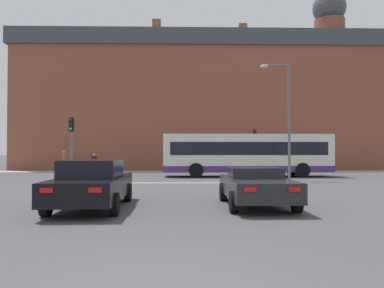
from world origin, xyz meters
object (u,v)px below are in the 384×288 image
(pedestrian_walking_east, at_px, (199,160))
(pedestrian_walking_west, at_px, (94,161))
(traffic_light_near_left, at_px, (71,138))
(traffic_light_far_right, at_px, (255,143))
(street_lamp_junction, at_px, (284,109))
(car_saloon_left, at_px, (92,183))
(pedestrian_waiting, at_px, (64,159))
(bus_crossing_lead, at_px, (246,154))
(car_roadster_right, at_px, (256,186))

(pedestrian_walking_east, distance_m, pedestrian_walking_west, 9.30)
(traffic_light_near_left, height_order, pedestrian_walking_west, traffic_light_near_left)
(traffic_light_near_left, bearing_deg, pedestrian_walking_east, 57.20)
(traffic_light_far_right, xyz_separation_m, street_lamp_junction, (0.01, -9.71, 1.89))
(traffic_light_far_right, relative_size, street_lamp_junction, 0.51)
(traffic_light_far_right, height_order, pedestrian_walking_east, traffic_light_far_right)
(traffic_light_near_left, bearing_deg, pedestrian_walking_west, 96.91)
(car_saloon_left, xyz_separation_m, traffic_light_near_left, (-3.63, 9.89, 1.76))
(pedestrian_waiting, bearing_deg, street_lamp_junction, 46.21)
(traffic_light_near_left, xyz_separation_m, pedestrian_waiting, (-4.19, 11.80, -1.43))
(bus_crossing_lead, bearing_deg, pedestrian_waiting, 65.58)
(street_lamp_junction, relative_size, pedestrian_walking_east, 4.13)
(traffic_light_near_left, height_order, pedestrian_walking_east, traffic_light_near_left)
(traffic_light_far_right, xyz_separation_m, traffic_light_near_left, (-12.74, -11.29, -0.04))
(traffic_light_far_right, bearing_deg, bus_crossing_lead, -105.87)
(car_roadster_right, distance_m, pedestrian_walking_east, 21.82)
(bus_crossing_lead, height_order, pedestrian_walking_east, bus_crossing_lead)
(car_saloon_left, xyz_separation_m, street_lamp_junction, (9.12, 11.46, 3.69))
(pedestrian_waiting, height_order, pedestrian_walking_east, pedestrian_waiting)
(traffic_light_near_left, height_order, pedestrian_waiting, traffic_light_near_left)
(traffic_light_far_right, relative_size, traffic_light_near_left, 1.02)
(bus_crossing_lead, height_order, street_lamp_junction, street_lamp_junction)
(car_roadster_right, xyz_separation_m, traffic_light_near_left, (-8.79, 9.56, 1.88))
(traffic_light_far_right, relative_size, pedestrian_waiting, 2.04)
(bus_crossing_lead, height_order, traffic_light_near_left, traffic_light_near_left)
(car_saloon_left, bearing_deg, bus_crossing_lead, 62.28)
(street_lamp_junction, bearing_deg, pedestrian_waiting, 148.86)
(bus_crossing_lead, xyz_separation_m, traffic_light_near_left, (-10.93, -4.94, 0.93))
(car_roadster_right, bearing_deg, bus_crossing_lead, 81.21)
(traffic_light_far_right, distance_m, traffic_light_near_left, 17.02)
(car_saloon_left, relative_size, traffic_light_near_left, 1.32)
(traffic_light_far_right, relative_size, pedestrian_walking_west, 2.33)
(car_saloon_left, xyz_separation_m, pedestrian_walking_west, (-4.97, 20.97, 0.18))
(pedestrian_waiting, bearing_deg, pedestrian_walking_east, 79.38)
(pedestrian_waiting, bearing_deg, car_saloon_left, 7.17)
(bus_crossing_lead, bearing_deg, car_saloon_left, 153.78)
(bus_crossing_lead, xyz_separation_m, traffic_light_far_right, (1.80, 6.35, 0.97))
(car_roadster_right, height_order, traffic_light_near_left, traffic_light_near_left)
(car_saloon_left, bearing_deg, traffic_light_far_right, 65.23)
(pedestrian_waiting, relative_size, pedestrian_walking_east, 1.04)
(pedestrian_walking_west, bearing_deg, car_saloon_left, -73.33)
(car_saloon_left, xyz_separation_m, pedestrian_waiting, (-7.82, 21.69, 0.34))
(traffic_light_near_left, bearing_deg, car_roadster_right, -47.41)
(car_roadster_right, height_order, pedestrian_walking_west, pedestrian_walking_west)
(bus_crossing_lead, distance_m, traffic_light_far_right, 6.67)
(car_saloon_left, bearing_deg, pedestrian_walking_east, 77.62)
(bus_crossing_lead, bearing_deg, traffic_light_near_left, 114.32)
(car_roadster_right, bearing_deg, pedestrian_walking_east, 91.99)
(bus_crossing_lead, xyz_separation_m, street_lamp_junction, (1.81, -3.37, 2.85))
(pedestrian_waiting, relative_size, pedestrian_walking_west, 1.14)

